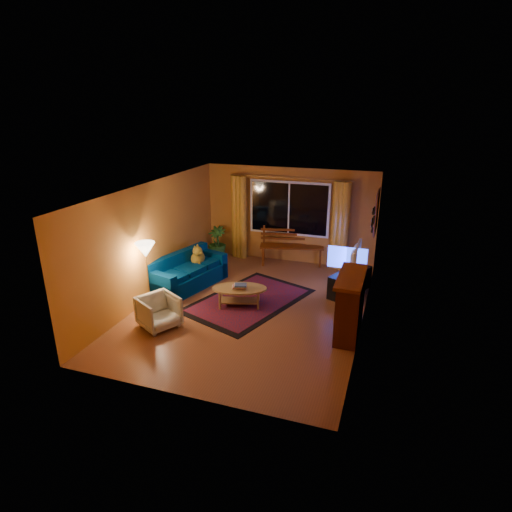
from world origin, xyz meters
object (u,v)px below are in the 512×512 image
(sofa, at_px, (188,271))
(floor_lamp, at_px, (148,276))
(armchair, at_px, (159,310))
(tv_console, at_px, (350,282))
(bench, at_px, (291,255))
(coffee_table, at_px, (240,297))

(sofa, relative_size, floor_lamp, 1.35)
(floor_lamp, bearing_deg, armchair, -46.39)
(armchair, bearing_deg, tv_console, -20.69)
(bench, xyz_separation_m, tv_console, (1.69, -1.33, 0.01))
(armchair, height_order, floor_lamp, floor_lamp)
(floor_lamp, bearing_deg, tv_console, 28.64)
(sofa, bearing_deg, coffee_table, -4.87)
(sofa, bearing_deg, bench, 64.47)
(bench, relative_size, coffee_table, 1.44)
(armchair, distance_m, floor_lamp, 0.94)
(bench, height_order, armchair, armchair)
(floor_lamp, distance_m, tv_console, 4.40)
(armchair, bearing_deg, bench, 8.31)
(sofa, distance_m, tv_console, 3.69)
(armchair, xyz_separation_m, coffee_table, (1.13, 1.32, -0.14))
(armchair, xyz_separation_m, tv_console, (3.24, 2.73, -0.09))
(bench, bearing_deg, tv_console, -52.11)
(bench, bearing_deg, sofa, -144.77)
(bench, relative_size, armchair, 2.39)
(sofa, height_order, floor_lamp, floor_lamp)
(floor_lamp, xyz_separation_m, coffee_table, (1.73, 0.69, -0.51))
(sofa, relative_size, armchair, 2.79)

